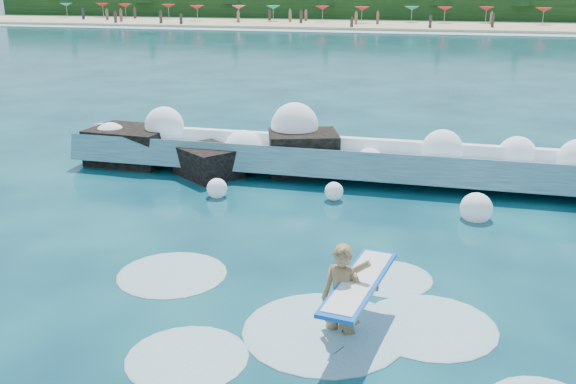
% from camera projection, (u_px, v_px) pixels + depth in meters
% --- Properties ---
extents(ground, '(200.00, 200.00, 0.00)m').
position_uv_depth(ground, '(193.00, 271.00, 13.16)').
color(ground, '#07243C').
rests_on(ground, ground).
extents(beach, '(140.00, 20.00, 0.40)m').
position_uv_depth(beach, '(421.00, 25.00, 84.84)').
color(beach, tan).
rests_on(beach, ground).
extents(wet_band, '(140.00, 5.00, 0.08)m').
position_uv_depth(wet_band, '(415.00, 33.00, 74.77)').
color(wet_band, silver).
rests_on(wet_band, ground).
extents(treeline, '(140.00, 4.00, 5.00)m').
position_uv_depth(treeline, '(426.00, 5.00, 93.32)').
color(treeline, black).
rests_on(treeline, ground).
extents(breaking_wave, '(16.34, 2.62, 1.41)m').
position_uv_depth(breaking_wave, '(332.00, 159.00, 19.61)').
color(breaking_wave, teal).
rests_on(breaking_wave, ground).
extents(rock_cluster, '(8.26, 3.46, 1.46)m').
position_uv_depth(rock_cluster, '(206.00, 154.00, 20.33)').
color(rock_cluster, black).
rests_on(rock_cluster, ground).
extents(surfer_with_board, '(1.16, 3.06, 1.94)m').
position_uv_depth(surfer_with_board, '(345.00, 296.00, 10.57)').
color(surfer_with_board, '#9F754A').
rests_on(surfer_with_board, ground).
extents(wave_spray, '(15.38, 4.67, 2.20)m').
position_uv_depth(wave_spray, '(324.00, 144.00, 19.45)').
color(wave_spray, white).
rests_on(wave_spray, ground).
extents(surf_foam, '(8.77, 5.55, 0.14)m').
position_uv_depth(surf_foam, '(317.00, 320.00, 11.25)').
color(surf_foam, silver).
rests_on(surf_foam, ground).
extents(beach_umbrellas, '(112.89, 6.76, 0.50)m').
position_uv_depth(beach_umbrellas, '(423.00, 9.00, 86.11)').
color(beach_umbrellas, '#14816C').
rests_on(beach_umbrellas, ground).
extents(beachgoers, '(98.80, 12.75, 1.93)m').
position_uv_depth(beachgoers, '(440.00, 20.00, 81.31)').
color(beachgoers, '#3F332D').
rests_on(beachgoers, ground).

